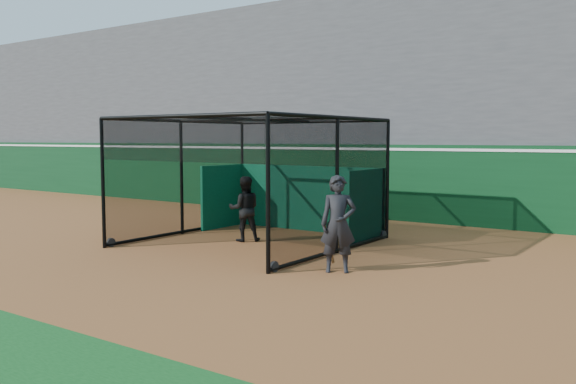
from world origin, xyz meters
The scene contains 6 objects.
ground centered at (0.00, 0.00, 0.00)m, with size 120.00×120.00×0.00m, color brown.
outfield_wall centered at (0.00, 8.50, 1.29)m, with size 50.00×0.50×2.50m.
grandstand centered at (0.00, 12.27, 4.48)m, with size 50.00×7.85×8.95m.
batting_cage centered at (-0.55, 2.22, 1.59)m, with size 5.14×5.49×3.19m.
batter centered at (-0.86, 2.28, 0.86)m, with size 0.83×0.65×1.71m, color black.
on_deck_player centered at (3.04, 0.44, 0.98)m, with size 0.86×0.77×1.96m.
Camera 1 is at (9.15, -10.10, 2.69)m, focal length 38.00 mm.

